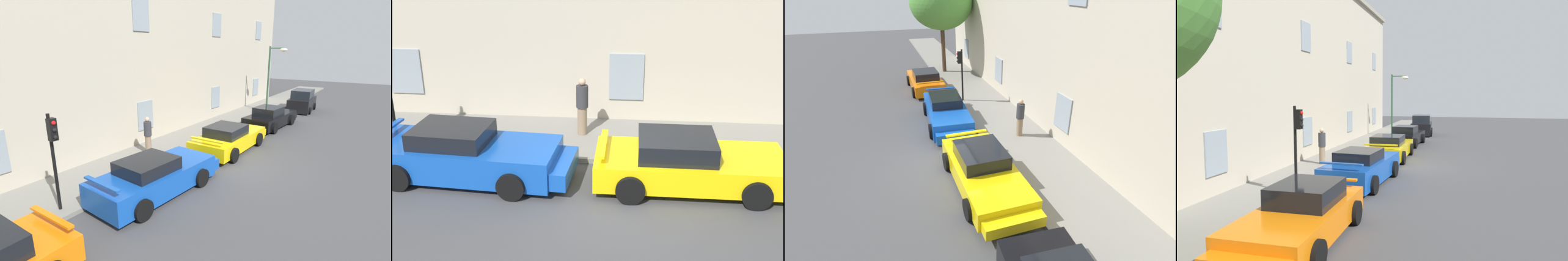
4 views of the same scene
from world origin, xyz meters
The scene contains 9 objects.
ground_plane centered at (0.00, 0.00, 0.00)m, with size 80.00×80.00×0.00m, color #444447.
sidewalk centered at (0.00, 3.70, 0.07)m, with size 60.00×3.15×0.14m, color gray.
building_facade centered at (0.00, 7.48, 5.53)m, with size 36.69×4.92×11.03m.
sportscar_red_lead centered at (-9.98, 0.92, 0.60)m, with size 4.80×2.17×1.36m.
sportscar_yellow_flank centered at (-3.79, 1.04, 0.62)m, with size 5.20×2.36×1.40m.
sportscar_white_middle centered at (1.83, 1.12, 0.60)m, with size 5.10×2.26×1.34m.
tree_near_kerb centered at (-13.51, 3.05, 5.25)m, with size 4.62×4.62×7.05m.
traffic_light centered at (-6.63, 2.58, 2.23)m, with size 0.22×0.36×3.05m.
pedestrian_admiring centered at (-1.29, 3.90, 1.05)m, with size 0.51×0.51×1.78m.
Camera 3 is at (10.02, -1.83, 6.56)m, focal length 27.57 mm.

